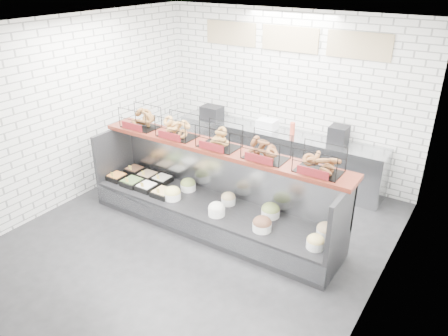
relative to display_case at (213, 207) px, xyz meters
The scene contains 5 objects.
ground 0.48m from the display_case, 89.58° to the right, with size 5.50×5.50×0.00m, color black.
room_shell 1.75m from the display_case, 89.45° to the left, with size 5.02×5.51×3.01m.
display_case is the anchor object (origin of this frame).
bagel_shelf 1.07m from the display_case, 90.57° to the left, with size 4.10×0.50×0.40m.
prep_counter 2.09m from the display_case, 90.11° to the left, with size 4.00×0.60×1.20m.
Camera 1 is at (3.27, -4.36, 3.70)m, focal length 35.00 mm.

